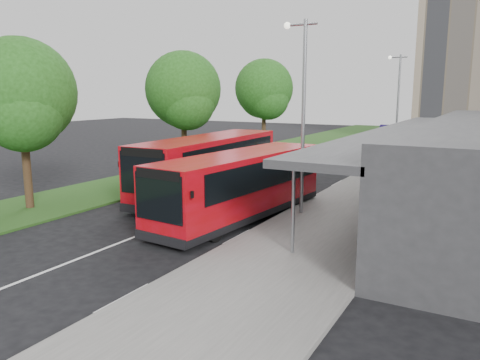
# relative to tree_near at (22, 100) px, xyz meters

# --- Properties ---
(ground) EXTENTS (120.00, 120.00, 0.00)m
(ground) POSITION_rel_tree_near_xyz_m (7.01, 2.95, -4.93)
(ground) COLOR black
(ground) RESTS_ON ground
(pavement) EXTENTS (5.00, 80.00, 0.15)m
(pavement) POSITION_rel_tree_near_xyz_m (13.01, 22.95, -4.86)
(pavement) COLOR slate
(pavement) RESTS_ON ground
(grass_verge) EXTENTS (5.00, 80.00, 0.10)m
(grass_verge) POSITION_rel_tree_near_xyz_m (0.01, 22.95, -4.88)
(grass_verge) COLOR #254917
(grass_verge) RESTS_ON ground
(lane_centre_line) EXTENTS (0.12, 70.00, 0.01)m
(lane_centre_line) POSITION_rel_tree_near_xyz_m (7.01, 17.95, -4.93)
(lane_centre_line) COLOR silver
(lane_centre_line) RESTS_ON ground
(kerb_dashes) EXTENTS (0.12, 56.00, 0.01)m
(kerb_dashes) POSITION_rel_tree_near_xyz_m (10.31, 21.95, -4.93)
(kerb_dashes) COLOR silver
(kerb_dashes) RESTS_ON ground
(tree_near) EXTENTS (4.75, 4.75, 7.64)m
(tree_near) POSITION_rel_tree_near_xyz_m (0.00, 0.00, 0.00)
(tree_near) COLOR #382216
(tree_near) RESTS_ON ground
(tree_mid) EXTENTS (4.95, 4.95, 7.96)m
(tree_mid) POSITION_rel_tree_near_xyz_m (-0.00, 12.00, 0.20)
(tree_mid) COLOR #382216
(tree_mid) RESTS_ON ground
(tree_far) EXTENTS (5.10, 5.10, 8.19)m
(tree_far) POSITION_rel_tree_near_xyz_m (-0.00, 24.00, 0.36)
(tree_far) COLOR #382216
(tree_far) RESTS_ON ground
(lamp_post_near) EXTENTS (1.44, 0.28, 8.00)m
(lamp_post_near) POSITION_rel_tree_near_xyz_m (11.13, 4.95, -0.22)
(lamp_post_near) COLOR gray
(lamp_post_near) RESTS_ON pavement
(lamp_post_far) EXTENTS (1.44, 0.28, 8.00)m
(lamp_post_far) POSITION_rel_tree_near_xyz_m (11.13, 24.95, -0.22)
(lamp_post_far) COLOR gray
(lamp_post_far) RESTS_ON pavement
(bus_main) EXTENTS (3.36, 9.98, 2.77)m
(bus_main) POSITION_rel_tree_near_xyz_m (9.17, 3.26, -3.51)
(bus_main) COLOR #B8091A
(bus_main) RESTS_ON ground
(bus_second) EXTENTS (3.11, 10.81, 3.03)m
(bus_second) POSITION_rel_tree_near_xyz_m (5.55, 6.42, -3.38)
(bus_second) COLOR #B8091A
(bus_second) RESTS_ON ground
(litter_bin) EXTENTS (0.67, 0.67, 0.99)m
(litter_bin) POSITION_rel_tree_near_xyz_m (12.70, 12.53, -4.29)
(litter_bin) COLOR #3C2318
(litter_bin) RESTS_ON pavement
(bollard) EXTENTS (0.21, 0.21, 1.07)m
(bollard) POSITION_rel_tree_near_xyz_m (12.02, 21.70, -4.25)
(bollard) COLOR yellow
(bollard) RESTS_ON pavement
(car_near) EXTENTS (1.56, 3.64, 1.23)m
(car_near) POSITION_rel_tree_near_xyz_m (8.83, 41.22, -4.32)
(car_near) COLOR #57140C
(car_near) RESTS_ON ground
(car_far) EXTENTS (1.72, 3.84, 1.23)m
(car_far) POSITION_rel_tree_near_xyz_m (5.44, 48.16, -4.32)
(car_far) COLOR navy
(car_far) RESTS_ON ground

